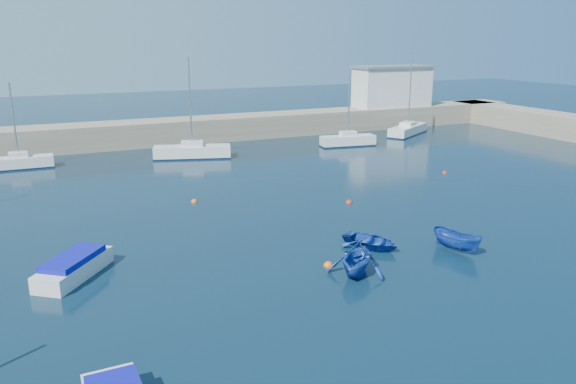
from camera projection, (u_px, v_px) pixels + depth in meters
name	position (u px, v px, depth m)	size (l,w,h in m)	color
ground	(426.00, 333.00, 22.43)	(220.00, 220.00, 0.00)	#0C2234
back_wall	(166.00, 132.00, 62.40)	(96.00, 4.50, 2.60)	gray
right_arm	(554.00, 124.00, 67.81)	(4.50, 32.00, 2.60)	gray
harbor_office	(392.00, 88.00, 73.45)	(10.00, 4.00, 5.00)	silver
sailboat_5	(19.00, 162.00, 50.32)	(5.75, 1.69, 7.67)	silver
sailboat_6	(192.00, 151.00, 54.87)	(7.67, 4.12, 9.68)	silver
sailboat_7	(348.00, 140.00, 60.98)	(6.15, 2.48, 8.01)	silver
sailboat_8	(408.00, 130.00, 68.11)	(7.47, 5.75, 9.73)	silver
motorboat_1	(74.00, 267.00, 27.56)	(4.10, 4.63, 1.13)	silver
dinghy_center	(371.00, 241.00, 31.52)	(2.41, 3.37, 0.70)	#1740A0
dinghy_left	(357.00, 258.00, 27.76)	(2.91, 3.38, 1.78)	#1740A0
dinghy_right	(457.00, 241.00, 30.91)	(1.13, 3.00, 1.16)	#1740A0
buoy_0	(328.00, 266.00, 29.00)	(0.49, 0.49, 0.49)	#FF650D
buoy_1	(349.00, 203.00, 40.04)	(0.49, 0.49, 0.49)	#B6300D
buoy_3	(194.00, 202.00, 40.25)	(0.46, 0.46, 0.46)	#FF650D
buoy_4	(445.00, 173.00, 48.80)	(0.42, 0.42, 0.42)	#B6300D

